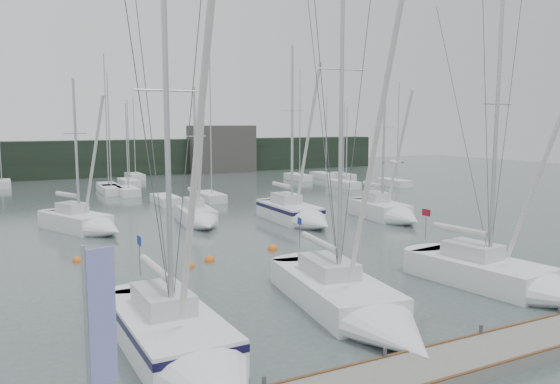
{
  "coord_description": "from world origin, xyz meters",
  "views": [
    {
      "loc": [
        -11.94,
        -16.38,
        7.34
      ],
      "look_at": [
        -0.82,
        5.0,
        4.29
      ],
      "focal_mm": 35.0,
      "sensor_mm": 36.0,
      "label": 1
    }
  ],
  "objects_px": {
    "dock_banner": "(97,329)",
    "sailboat_mid_c": "(199,218)",
    "buoy_d": "(210,261)",
    "sailboat_mid_d": "(299,215)",
    "sailboat_mid_e": "(390,213)",
    "sailboat_near_left": "(186,350)",
    "buoy_b": "(273,250)",
    "sailboat_near_center": "(359,308)",
    "sailboat_near_right": "(518,282)",
    "buoy_a": "(190,267)",
    "buoy_c": "(77,261)",
    "sailboat_mid_b": "(88,224)"
  },
  "relations": [
    {
      "from": "buoy_a",
      "to": "dock_banner",
      "type": "relative_size",
      "value": 0.12
    },
    {
      "from": "sailboat_near_right",
      "to": "buoy_d",
      "type": "xyz_separation_m",
      "value": [
        -9.86,
        11.56,
        -0.54
      ]
    },
    {
      "from": "sailboat_near_left",
      "to": "buoy_b",
      "type": "xyz_separation_m",
      "value": [
        9.32,
        12.72,
        -0.58
      ]
    },
    {
      "from": "sailboat_mid_d",
      "to": "sailboat_mid_e",
      "type": "xyz_separation_m",
      "value": [
        6.71,
        -2.09,
        -0.05
      ]
    },
    {
      "from": "sailboat_near_center",
      "to": "buoy_b",
      "type": "xyz_separation_m",
      "value": [
        2.4,
        11.92,
        -0.52
      ]
    },
    {
      "from": "sailboat_near_right",
      "to": "buoy_a",
      "type": "relative_size",
      "value": 26.51
    },
    {
      "from": "buoy_a",
      "to": "buoy_b",
      "type": "bearing_deg",
      "value": 15.19
    },
    {
      "from": "buoy_d",
      "to": "sailboat_near_left",
      "type": "bearing_deg",
      "value": -113.23
    },
    {
      "from": "sailboat_near_center",
      "to": "sailboat_mid_c",
      "type": "xyz_separation_m",
      "value": [
        1.09,
        21.16,
        0.02
      ]
    },
    {
      "from": "sailboat_mid_e",
      "to": "sailboat_near_center",
      "type": "bearing_deg",
      "value": -126.71
    },
    {
      "from": "sailboat_mid_b",
      "to": "buoy_c",
      "type": "xyz_separation_m",
      "value": [
        -1.72,
        -7.86,
        -0.56
      ]
    },
    {
      "from": "sailboat_near_center",
      "to": "sailboat_mid_d",
      "type": "height_order",
      "value": "sailboat_near_center"
    },
    {
      "from": "sailboat_mid_e",
      "to": "dock_banner",
      "type": "height_order",
      "value": "sailboat_mid_e"
    },
    {
      "from": "sailboat_mid_c",
      "to": "sailboat_mid_d",
      "type": "xyz_separation_m",
      "value": [
        6.72,
        -2.77,
        0.1
      ]
    },
    {
      "from": "dock_banner",
      "to": "sailboat_mid_c",
      "type": "bearing_deg",
      "value": 54.88
    },
    {
      "from": "sailboat_mid_d",
      "to": "sailboat_mid_e",
      "type": "relative_size",
      "value": 1.17
    },
    {
      "from": "sailboat_mid_c",
      "to": "sailboat_mid_d",
      "type": "bearing_deg",
      "value": -15.98
    },
    {
      "from": "sailboat_mid_d",
      "to": "buoy_b",
      "type": "relative_size",
      "value": 22.78
    },
    {
      "from": "sailboat_near_left",
      "to": "sailboat_near_right",
      "type": "distance_m",
      "value": 14.98
    },
    {
      "from": "sailboat_mid_e",
      "to": "sailboat_near_left",
      "type": "bearing_deg",
      "value": -136.45
    },
    {
      "from": "sailboat_mid_b",
      "to": "dock_banner",
      "type": "relative_size",
      "value": 2.48
    },
    {
      "from": "buoy_a",
      "to": "buoy_d",
      "type": "relative_size",
      "value": 0.92
    },
    {
      "from": "sailboat_near_center",
      "to": "sailboat_near_right",
      "type": "xyz_separation_m",
      "value": [
        8.05,
        -0.44,
        0.02
      ]
    },
    {
      "from": "sailboat_near_right",
      "to": "buoy_a",
      "type": "xyz_separation_m",
      "value": [
        -11.21,
        10.85,
        -0.54
      ]
    },
    {
      "from": "dock_banner",
      "to": "buoy_c",
      "type": "bearing_deg",
      "value": 72.61
    },
    {
      "from": "sailboat_mid_b",
      "to": "buoy_c",
      "type": "relative_size",
      "value": 21.46
    },
    {
      "from": "buoy_d",
      "to": "sailboat_mid_d",
      "type": "bearing_deg",
      "value": 37.05
    },
    {
      "from": "buoy_b",
      "to": "buoy_c",
      "type": "bearing_deg",
      "value": 167.42
    },
    {
      "from": "sailboat_mid_e",
      "to": "dock_banner",
      "type": "distance_m",
      "value": 32.2
    },
    {
      "from": "sailboat_near_right",
      "to": "buoy_b",
      "type": "relative_size",
      "value": 22.82
    },
    {
      "from": "dock_banner",
      "to": "sailboat_near_center",
      "type": "bearing_deg",
      "value": 12.32
    },
    {
      "from": "sailboat_near_right",
      "to": "sailboat_mid_d",
      "type": "bearing_deg",
      "value": 82.82
    },
    {
      "from": "sailboat_mid_e",
      "to": "dock_banner",
      "type": "bearing_deg",
      "value": -134.74
    },
    {
      "from": "sailboat_mid_d",
      "to": "sailboat_mid_e",
      "type": "height_order",
      "value": "sailboat_mid_d"
    },
    {
      "from": "sailboat_mid_e",
      "to": "buoy_c",
      "type": "relative_size",
      "value": 22.78
    },
    {
      "from": "buoy_b",
      "to": "buoy_d",
      "type": "relative_size",
      "value": 1.07
    },
    {
      "from": "sailboat_near_right",
      "to": "sailboat_mid_e",
      "type": "height_order",
      "value": "sailboat_near_right"
    },
    {
      "from": "sailboat_near_center",
      "to": "buoy_d",
      "type": "xyz_separation_m",
      "value": [
        -1.81,
        11.13,
        -0.52
      ]
    },
    {
      "from": "buoy_b",
      "to": "sailboat_mid_c",
      "type": "bearing_deg",
      "value": 98.03
    },
    {
      "from": "sailboat_mid_d",
      "to": "buoy_b",
      "type": "xyz_separation_m",
      "value": [
        -5.41,
        -6.47,
        -0.64
      ]
    },
    {
      "from": "sailboat_near_right",
      "to": "sailboat_mid_b",
      "type": "bearing_deg",
      "value": 114.75
    },
    {
      "from": "sailboat_near_left",
      "to": "buoy_b",
      "type": "relative_size",
      "value": 23.19
    },
    {
      "from": "sailboat_near_right",
      "to": "sailboat_mid_e",
      "type": "xyz_separation_m",
      "value": [
        6.47,
        16.74,
        0.05
      ]
    },
    {
      "from": "buoy_c",
      "to": "dock_banner",
      "type": "bearing_deg",
      "value": -95.63
    },
    {
      "from": "sailboat_mid_d",
      "to": "sailboat_near_right",
      "type": "bearing_deg",
      "value": -87.9
    },
    {
      "from": "sailboat_mid_d",
      "to": "buoy_b",
      "type": "height_order",
      "value": "sailboat_mid_d"
    },
    {
      "from": "sailboat_mid_b",
      "to": "buoy_a",
      "type": "height_order",
      "value": "sailboat_mid_b"
    },
    {
      "from": "sailboat_mid_c",
      "to": "sailboat_mid_d",
      "type": "height_order",
      "value": "sailboat_mid_d"
    },
    {
      "from": "sailboat_near_center",
      "to": "sailboat_mid_e",
      "type": "relative_size",
      "value": 1.35
    },
    {
      "from": "sailboat_mid_d",
      "to": "buoy_c",
      "type": "distance_m",
      "value": 16.47
    }
  ]
}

